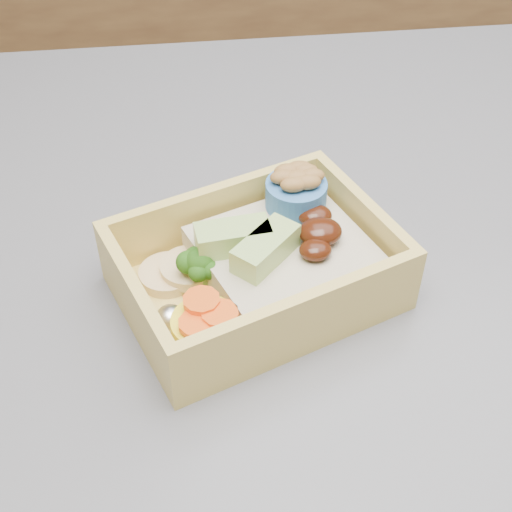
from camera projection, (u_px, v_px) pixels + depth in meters
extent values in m
cube|color=brown|center=(184.00, 58.00, 1.72)|extent=(3.20, 0.60, 0.90)
cube|color=#38383D|center=(230.00, 363.00, 0.47)|extent=(1.24, 0.84, 0.04)
cube|color=#D7B858|center=(256.00, 288.00, 0.48)|extent=(0.21, 0.18, 0.01)
cube|color=#D7B858|center=(217.00, 211.00, 0.50)|extent=(0.17, 0.07, 0.04)
cube|color=#D7B858|center=(302.00, 321.00, 0.43)|extent=(0.17, 0.07, 0.04)
cube|color=#D7B858|center=(362.00, 223.00, 0.50)|extent=(0.05, 0.11, 0.04)
cube|color=#D7B858|center=(136.00, 305.00, 0.44)|extent=(0.05, 0.11, 0.04)
cube|color=tan|center=(284.00, 260.00, 0.48)|extent=(0.13, 0.13, 0.03)
ellipsoid|color=black|center=(320.00, 232.00, 0.47)|extent=(0.04, 0.03, 0.02)
ellipsoid|color=black|center=(315.00, 216.00, 0.48)|extent=(0.03, 0.03, 0.01)
ellipsoid|color=black|center=(315.00, 250.00, 0.46)|extent=(0.03, 0.02, 0.01)
cube|color=#A0C667|center=(266.00, 248.00, 0.45)|extent=(0.05, 0.05, 0.02)
cube|color=#A0C667|center=(233.00, 237.00, 0.46)|extent=(0.05, 0.03, 0.02)
cylinder|color=#6B934F|center=(201.00, 280.00, 0.47)|extent=(0.01, 0.01, 0.02)
sphere|color=#255714|center=(200.00, 261.00, 0.46)|extent=(0.02, 0.02, 0.02)
sphere|color=#255714|center=(208.00, 256.00, 0.47)|extent=(0.02, 0.02, 0.02)
sphere|color=#255714|center=(187.00, 262.00, 0.46)|extent=(0.02, 0.02, 0.02)
sphere|color=#255714|center=(209.00, 269.00, 0.46)|extent=(0.01, 0.01, 0.01)
sphere|color=#255714|center=(198.00, 272.00, 0.46)|extent=(0.01, 0.01, 0.01)
sphere|color=#255714|center=(195.00, 256.00, 0.47)|extent=(0.01, 0.01, 0.01)
cylinder|color=yellow|center=(206.00, 330.00, 0.44)|extent=(0.04, 0.04, 0.02)
cylinder|color=#F15614|center=(203.00, 314.00, 0.43)|extent=(0.02, 0.02, 0.00)
cylinder|color=#F15614|center=(197.00, 324.00, 0.42)|extent=(0.02, 0.02, 0.00)
cylinder|color=#F15614|center=(220.00, 314.00, 0.43)|extent=(0.02, 0.02, 0.00)
cylinder|color=#F15614|center=(201.00, 300.00, 0.43)|extent=(0.02, 0.02, 0.00)
cylinder|color=tan|center=(168.00, 275.00, 0.48)|extent=(0.04, 0.04, 0.01)
cylinder|color=tan|center=(189.00, 268.00, 0.48)|extent=(0.04, 0.04, 0.01)
ellipsoid|color=silver|center=(204.00, 248.00, 0.49)|extent=(0.02, 0.02, 0.02)
ellipsoid|color=silver|center=(170.00, 319.00, 0.45)|extent=(0.02, 0.02, 0.02)
cylinder|color=#346EB2|center=(296.00, 195.00, 0.49)|extent=(0.04, 0.04, 0.02)
ellipsoid|color=brown|center=(297.00, 178.00, 0.48)|extent=(0.02, 0.02, 0.01)
ellipsoid|color=brown|center=(305.00, 171.00, 0.49)|extent=(0.02, 0.02, 0.01)
ellipsoid|color=brown|center=(283.00, 177.00, 0.48)|extent=(0.02, 0.02, 0.01)
ellipsoid|color=brown|center=(308.00, 182.00, 0.48)|extent=(0.02, 0.02, 0.01)
ellipsoid|color=brown|center=(294.00, 185.00, 0.48)|extent=(0.02, 0.02, 0.01)
ellipsoid|color=brown|center=(311.00, 176.00, 0.48)|extent=(0.02, 0.02, 0.01)
ellipsoid|color=brown|center=(287.00, 171.00, 0.49)|extent=(0.02, 0.02, 0.01)
ellipsoid|color=brown|center=(299.00, 168.00, 0.49)|extent=(0.02, 0.02, 0.01)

